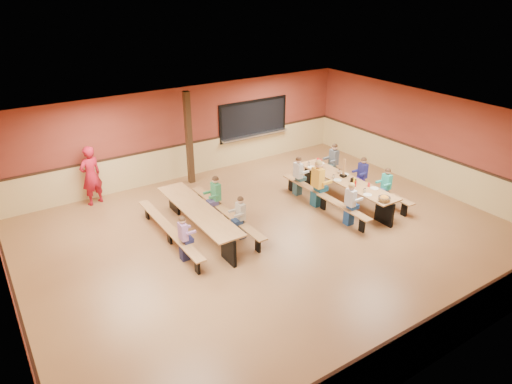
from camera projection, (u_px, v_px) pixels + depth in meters
ground at (274, 238)px, 11.81m from camera, size 12.00×12.00×0.00m
room_envelope at (274, 214)px, 11.52m from camera, size 12.04×10.04×3.02m
kitchen_pass_through at (254, 121)px, 16.22m from camera, size 2.78×0.28×1.38m
structural_post at (189, 139)px, 14.40m from camera, size 0.18×0.18×3.00m
cafeteria_table_main at (345, 186)px, 13.46m from camera, size 1.91×3.70×0.74m
cafeteria_table_second at (198, 216)px, 11.76m from camera, size 1.91×3.70×0.74m
seated_child_white_left at (350, 204)px, 12.22m from camera, size 0.37×0.30×1.21m
seated_adult_yellow at (317, 184)px, 13.20m from camera, size 0.47×0.38×1.41m
seated_child_grey_left at (298, 176)px, 13.93m from camera, size 0.37×0.30×1.21m
seated_child_teal_right at (386, 188)px, 13.23m from camera, size 0.35×0.29×1.17m
seated_child_navy_right at (362, 176)px, 13.94m from camera, size 0.37×0.30×1.20m
seated_child_char_right at (334, 162)px, 14.91m from camera, size 0.39×0.32×1.25m
seated_child_purple_sec at (184, 239)px, 10.67m from camera, size 0.33×0.27×1.14m
seated_child_green_sec at (216, 198)px, 12.54m from camera, size 0.39×0.32×1.24m
seated_child_tan_sec at (241, 218)px, 11.58m from camera, size 0.34×0.28×1.16m
standing_woman at (91, 176)px, 13.24m from camera, size 0.76×0.61×1.80m
punch_pitcher at (319, 163)px, 14.28m from camera, size 0.16×0.16×0.22m
chip_bowl at (384, 199)px, 12.05m from camera, size 0.32×0.32×0.15m
napkin_dispenser at (353, 180)px, 13.15m from camera, size 0.10×0.14×0.13m
condiment_mustard at (354, 181)px, 13.07m from camera, size 0.06×0.06×0.17m
condiment_ketchup at (355, 184)px, 12.89m from camera, size 0.06×0.06×0.17m
table_paddle at (344, 172)px, 13.51m from camera, size 0.16×0.16×0.56m
place_settings at (346, 178)px, 13.34m from camera, size 0.65×3.30×0.11m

